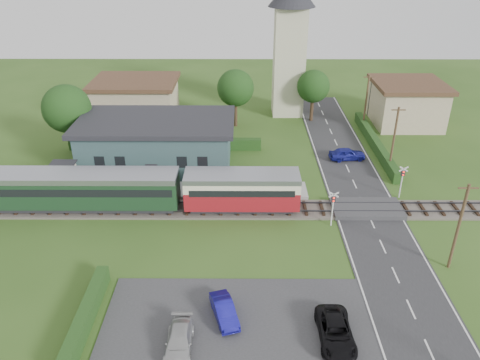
{
  "coord_description": "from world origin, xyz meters",
  "views": [
    {
      "loc": [
        -1.17,
        -33.86,
        21.89
      ],
      "look_at": [
        -1.35,
        4.0,
        2.04
      ],
      "focal_mm": 35.0,
      "sensor_mm": 36.0,
      "label": 1
    }
  ],
  "objects_px": {
    "house_west": "(136,100)",
    "pedestrian_far": "(80,181)",
    "house_east": "(407,103)",
    "pedestrian_near": "(237,185)",
    "car_on_road": "(347,154)",
    "church_tower": "(290,37)",
    "station_building": "(157,143)",
    "crossing_signal_far": "(402,177)",
    "crossing_signal_near": "(333,204)",
    "car_park_silver": "(179,341)",
    "equipment_hut": "(64,176)",
    "car_park_blue": "(224,310)",
    "train": "(51,189)",
    "car_park_dark": "(336,332)"
  },
  "relations": [
    {
      "from": "house_west",
      "to": "pedestrian_far",
      "type": "relative_size",
      "value": 5.96
    },
    {
      "from": "crossing_signal_far",
      "to": "pedestrian_near",
      "type": "distance_m",
      "value": 15.23
    },
    {
      "from": "pedestrian_near",
      "to": "church_tower",
      "type": "bearing_deg",
      "value": -92.11
    },
    {
      "from": "car_park_blue",
      "to": "house_east",
      "type": "bearing_deg",
      "value": 40.45
    },
    {
      "from": "pedestrian_near",
      "to": "crossing_signal_near",
      "type": "bearing_deg",
      "value": 162.23
    },
    {
      "from": "car_park_blue",
      "to": "car_park_dark",
      "type": "relative_size",
      "value": 0.79
    },
    {
      "from": "house_west",
      "to": "pedestrian_far",
      "type": "bearing_deg",
      "value": -94.34
    },
    {
      "from": "equipment_hut",
      "to": "church_tower",
      "type": "xyz_separation_m",
      "value": [
        23.0,
        22.8,
        8.48
      ]
    },
    {
      "from": "train",
      "to": "pedestrian_near",
      "type": "distance_m",
      "value": 16.55
    },
    {
      "from": "train",
      "to": "car_park_silver",
      "type": "relative_size",
      "value": 11.21
    },
    {
      "from": "pedestrian_near",
      "to": "car_on_road",
      "type": "bearing_deg",
      "value": -131.73
    },
    {
      "from": "car_on_road",
      "to": "pedestrian_near",
      "type": "distance_m",
      "value": 14.53
    },
    {
      "from": "house_west",
      "to": "car_park_silver",
      "type": "height_order",
      "value": "house_west"
    },
    {
      "from": "church_tower",
      "to": "train",
      "type": "bearing_deg",
      "value": -131.43
    },
    {
      "from": "station_building",
      "to": "crossing_signal_far",
      "type": "distance_m",
      "value": 24.51
    },
    {
      "from": "crossing_signal_far",
      "to": "car_park_blue",
      "type": "relative_size",
      "value": 0.95
    },
    {
      "from": "equipment_hut",
      "to": "car_park_dark",
      "type": "height_order",
      "value": "equipment_hut"
    },
    {
      "from": "train",
      "to": "crossing_signal_far",
      "type": "xyz_separation_m",
      "value": [
        31.55,
        2.39,
        -0.04
      ]
    },
    {
      "from": "equipment_hut",
      "to": "pedestrian_far",
      "type": "relative_size",
      "value": 1.41
    },
    {
      "from": "equipment_hut",
      "to": "house_east",
      "type": "relative_size",
      "value": 0.29
    },
    {
      "from": "station_building",
      "to": "car_park_blue",
      "type": "bearing_deg",
      "value": -70.92
    },
    {
      "from": "equipment_hut",
      "to": "pedestrian_near",
      "type": "height_order",
      "value": "equipment_hut"
    },
    {
      "from": "house_west",
      "to": "pedestrian_near",
      "type": "height_order",
      "value": "house_west"
    },
    {
      "from": "church_tower",
      "to": "crossing_signal_far",
      "type": "bearing_deg",
      "value": -69.98
    },
    {
      "from": "car_park_blue",
      "to": "car_on_road",
      "type": "bearing_deg",
      "value": 45.02
    },
    {
      "from": "car_park_silver",
      "to": "pedestrian_near",
      "type": "distance_m",
      "value": 18.64
    },
    {
      "from": "crossing_signal_near",
      "to": "crossing_signal_far",
      "type": "xyz_separation_m",
      "value": [
        7.2,
        4.8,
        0.0
      ]
    },
    {
      "from": "car_park_blue",
      "to": "pedestrian_far",
      "type": "bearing_deg",
      "value": 113.59
    },
    {
      "from": "church_tower",
      "to": "pedestrian_far",
      "type": "bearing_deg",
      "value": -133.22
    },
    {
      "from": "car_on_road",
      "to": "car_park_blue",
      "type": "xyz_separation_m",
      "value": [
        -12.62,
        -24.05,
        -0.07
      ]
    },
    {
      "from": "car_park_dark",
      "to": "pedestrian_far",
      "type": "bearing_deg",
      "value": 138.81
    },
    {
      "from": "car_on_road",
      "to": "pedestrian_far",
      "type": "xyz_separation_m",
      "value": [
        -26.84,
        -7.62,
        0.64
      ]
    },
    {
      "from": "crossing_signal_far",
      "to": "car_park_dark",
      "type": "relative_size",
      "value": 0.74
    },
    {
      "from": "car_park_blue",
      "to": "pedestrian_near",
      "type": "height_order",
      "value": "pedestrian_near"
    },
    {
      "from": "church_tower",
      "to": "pedestrian_near",
      "type": "relative_size",
      "value": 10.12
    },
    {
      "from": "train",
      "to": "station_building",
      "type": "bearing_deg",
      "value": 48.54
    },
    {
      "from": "train",
      "to": "crossing_signal_near",
      "type": "bearing_deg",
      "value": -5.65
    },
    {
      "from": "house_east",
      "to": "pedestrian_near",
      "type": "relative_size",
      "value": 5.06
    },
    {
      "from": "house_west",
      "to": "house_east",
      "type": "bearing_deg",
      "value": -1.64
    },
    {
      "from": "house_west",
      "to": "car_on_road",
      "type": "relative_size",
      "value": 2.75
    },
    {
      "from": "car_park_silver",
      "to": "pedestrian_near",
      "type": "relative_size",
      "value": 2.21
    },
    {
      "from": "crossing_signal_far",
      "to": "car_park_blue",
      "type": "height_order",
      "value": "crossing_signal_far"
    },
    {
      "from": "church_tower",
      "to": "pedestrian_far",
      "type": "relative_size",
      "value": 9.71
    },
    {
      "from": "station_building",
      "to": "car_park_blue",
      "type": "xyz_separation_m",
      "value": [
        7.72,
        -22.31,
        -2.04
      ]
    },
    {
      "from": "station_building",
      "to": "pedestrian_near",
      "type": "height_order",
      "value": "station_building"
    },
    {
      "from": "crossing_signal_near",
      "to": "car_park_silver",
      "type": "relative_size",
      "value": 0.85
    },
    {
      "from": "crossing_signal_far",
      "to": "car_park_silver",
      "type": "distance_m",
      "value": 26.01
    },
    {
      "from": "equipment_hut",
      "to": "car_park_blue",
      "type": "distance_m",
      "value": 22.83
    },
    {
      "from": "pedestrian_near",
      "to": "car_park_silver",
      "type": "bearing_deg",
      "value": 93.53
    },
    {
      "from": "pedestrian_far",
      "to": "equipment_hut",
      "type": "bearing_deg",
      "value": 87.31
    }
  ]
}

